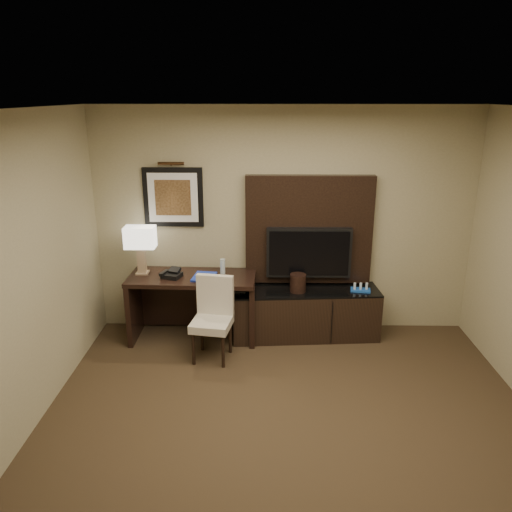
{
  "coord_description": "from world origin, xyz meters",
  "views": [
    {
      "loc": [
        -0.23,
        -3.29,
        2.81
      ],
      "look_at": [
        -0.32,
        1.8,
        1.15
      ],
      "focal_mm": 35.0,
      "sensor_mm": 36.0,
      "label": 1
    }
  ],
  "objects_px": {
    "credenza": "(305,313)",
    "ice_bucket": "(298,283)",
    "water_bottle": "(223,266)",
    "desk_chair": "(212,323)",
    "desk_phone": "(172,273)",
    "desk": "(193,307)",
    "tv": "(309,253)",
    "minibar_tray": "(361,288)",
    "table_lamp": "(141,249)"
  },
  "relations": [
    {
      "from": "table_lamp",
      "to": "minibar_tray",
      "type": "relative_size",
      "value": 2.64
    },
    {
      "from": "water_bottle",
      "to": "ice_bucket",
      "type": "xyz_separation_m",
      "value": [
        0.88,
        -0.08,
        -0.17
      ]
    },
    {
      "from": "water_bottle",
      "to": "desk_phone",
      "type": "bearing_deg",
      "value": -166.4
    },
    {
      "from": "desk_chair",
      "to": "ice_bucket",
      "type": "xyz_separation_m",
      "value": [
        0.97,
        0.52,
        0.27
      ]
    },
    {
      "from": "credenza",
      "to": "desk",
      "type": "bearing_deg",
      "value": 178.02
    },
    {
      "from": "desk",
      "to": "desk_phone",
      "type": "height_order",
      "value": "desk_phone"
    },
    {
      "from": "minibar_tray",
      "to": "credenza",
      "type": "bearing_deg",
      "value": 179.13
    },
    {
      "from": "ice_bucket",
      "to": "desk_phone",
      "type": "bearing_deg",
      "value": -177.5
    },
    {
      "from": "desk",
      "to": "desk_phone",
      "type": "relative_size",
      "value": 7.24
    },
    {
      "from": "tv",
      "to": "minibar_tray",
      "type": "xyz_separation_m",
      "value": [
        0.61,
        -0.15,
        -0.38
      ]
    },
    {
      "from": "minibar_tray",
      "to": "tv",
      "type": "bearing_deg",
      "value": 166.2
    },
    {
      "from": "tv",
      "to": "desk",
      "type": "bearing_deg",
      "value": -172.1
    },
    {
      "from": "tv",
      "to": "ice_bucket",
      "type": "distance_m",
      "value": 0.39
    },
    {
      "from": "desk_phone",
      "to": "water_bottle",
      "type": "bearing_deg",
      "value": 32.13
    },
    {
      "from": "ice_bucket",
      "to": "minibar_tray",
      "type": "height_order",
      "value": "ice_bucket"
    },
    {
      "from": "desk_phone",
      "to": "water_bottle",
      "type": "distance_m",
      "value": 0.6
    },
    {
      "from": "credenza",
      "to": "desk_phone",
      "type": "distance_m",
      "value": 1.66
    },
    {
      "from": "desk",
      "to": "minibar_tray",
      "type": "distance_m",
      "value": 1.99
    },
    {
      "from": "tv",
      "to": "water_bottle",
      "type": "relative_size",
      "value": 5.61
    },
    {
      "from": "credenza",
      "to": "table_lamp",
      "type": "distance_m",
      "value": 2.09
    },
    {
      "from": "credenza",
      "to": "tv",
      "type": "height_order",
      "value": "tv"
    },
    {
      "from": "credenza",
      "to": "table_lamp",
      "type": "bearing_deg",
      "value": 175.12
    },
    {
      "from": "desk",
      "to": "ice_bucket",
      "type": "height_order",
      "value": "ice_bucket"
    },
    {
      "from": "desk",
      "to": "water_bottle",
      "type": "bearing_deg",
      "value": 15.91
    },
    {
      "from": "desk_chair",
      "to": "minibar_tray",
      "type": "height_order",
      "value": "desk_chair"
    },
    {
      "from": "table_lamp",
      "to": "minibar_tray",
      "type": "bearing_deg",
      "value": -0.79
    },
    {
      "from": "desk_phone",
      "to": "credenza",
      "type": "bearing_deg",
      "value": 22.28
    },
    {
      "from": "credenza",
      "to": "minibar_tray",
      "type": "height_order",
      "value": "minibar_tray"
    },
    {
      "from": "desk",
      "to": "credenza",
      "type": "xyz_separation_m",
      "value": [
        1.34,
        0.05,
        -0.1
      ]
    },
    {
      "from": "desk",
      "to": "ice_bucket",
      "type": "relative_size",
      "value": 6.96
    },
    {
      "from": "tv",
      "to": "minibar_tray",
      "type": "relative_size",
      "value": 4.38
    },
    {
      "from": "credenza",
      "to": "desk_chair",
      "type": "xyz_separation_m",
      "value": [
        -1.07,
        -0.56,
        0.13
      ]
    },
    {
      "from": "tv",
      "to": "table_lamp",
      "type": "height_order",
      "value": "table_lamp"
    },
    {
      "from": "table_lamp",
      "to": "water_bottle",
      "type": "xyz_separation_m",
      "value": [
        0.95,
        0.01,
        -0.21
      ]
    },
    {
      "from": "table_lamp",
      "to": "desk_phone",
      "type": "distance_m",
      "value": 0.46
    },
    {
      "from": "tv",
      "to": "desk_phone",
      "type": "xyz_separation_m",
      "value": [
        -1.59,
        -0.24,
        -0.18
      ]
    },
    {
      "from": "desk_chair",
      "to": "water_bottle",
      "type": "relative_size",
      "value": 4.83
    },
    {
      "from": "desk",
      "to": "tv",
      "type": "distance_m",
      "value": 1.52
    },
    {
      "from": "desk",
      "to": "ice_bucket",
      "type": "distance_m",
      "value": 1.27
    },
    {
      "from": "desk",
      "to": "tv",
      "type": "height_order",
      "value": "tv"
    },
    {
      "from": "desk_chair",
      "to": "desk_phone",
      "type": "xyz_separation_m",
      "value": [
        -0.49,
        0.46,
        0.41
      ]
    },
    {
      "from": "desk",
      "to": "minibar_tray",
      "type": "height_order",
      "value": "desk"
    },
    {
      "from": "credenza",
      "to": "water_bottle",
      "type": "relative_size",
      "value": 9.73
    },
    {
      "from": "minibar_tray",
      "to": "desk_chair",
      "type": "bearing_deg",
      "value": -162.14
    },
    {
      "from": "desk",
      "to": "desk_chair",
      "type": "height_order",
      "value": "desk_chair"
    },
    {
      "from": "credenza",
      "to": "ice_bucket",
      "type": "xyz_separation_m",
      "value": [
        -0.1,
        -0.04,
        0.4
      ]
    },
    {
      "from": "table_lamp",
      "to": "ice_bucket",
      "type": "distance_m",
      "value": 1.87
    },
    {
      "from": "credenza",
      "to": "minibar_tray",
      "type": "distance_m",
      "value": 0.72
    },
    {
      "from": "desk",
      "to": "tv",
      "type": "bearing_deg",
      "value": 9.94
    },
    {
      "from": "desk",
      "to": "desk_chair",
      "type": "bearing_deg",
      "value": -60.02
    }
  ]
}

